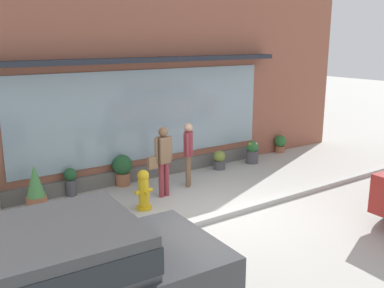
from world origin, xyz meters
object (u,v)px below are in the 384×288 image
object	(u,v)px
pedestrian_passerby	(188,150)
potted_plant_corner_tall	(280,143)
potted_plant_window_center	(71,181)
potted_plant_low_front	(36,188)
parked_car_dark_gray	(51,285)
potted_plant_near_hydrant	(252,152)
potted_plant_by_entrance	(219,160)
fire_hydrant	(144,190)
potted_plant_window_right	(122,168)
pedestrian_with_handbag	(163,157)

from	to	relation	value
pedestrian_passerby	potted_plant_corner_tall	distance (m)	4.46
potted_plant_window_center	potted_plant_low_front	bearing A→B (deg)	-157.01
parked_car_dark_gray	potted_plant_near_hydrant	bearing A→B (deg)	35.02
pedestrian_passerby	potted_plant_by_entrance	xyz separation A→B (m)	(1.53, 0.70, -0.66)
fire_hydrant	potted_plant_near_hydrant	xyz separation A→B (m)	(4.35, 1.34, -0.11)
potted_plant_corner_tall	potted_plant_window_center	xyz separation A→B (m)	(-6.95, -0.04, 0.07)
potted_plant_window_center	potted_plant_near_hydrant	bearing A→B (deg)	-3.81
fire_hydrant	pedestrian_passerby	bearing A→B (deg)	23.21
fire_hydrant	potted_plant_low_front	world-z (taller)	potted_plant_low_front
potted_plant_low_front	potted_plant_window_center	distance (m)	0.98
parked_car_dark_gray	potted_plant_window_right	size ratio (longest dim) A/B	5.23
parked_car_dark_gray	potted_plant_window_right	world-z (taller)	parked_car_dark_gray
potted_plant_window_right	pedestrian_with_handbag	bearing A→B (deg)	-71.42
pedestrian_passerby	potted_plant_window_right	bearing A→B (deg)	94.82
potted_plant_near_hydrant	potted_plant_low_front	xyz separation A→B (m)	(-6.26, -0.02, 0.14)
potted_plant_corner_tall	potted_plant_low_front	xyz separation A→B (m)	(-7.84, -0.42, 0.18)
pedestrian_passerby	potted_plant_near_hydrant	bearing A→B (deg)	-35.59
pedestrian_passerby	potted_plant_corner_tall	size ratio (longest dim) A/B	2.85
pedestrian_with_handbag	parked_car_dark_gray	xyz separation A→B (m)	(-3.71, -3.75, -0.06)
pedestrian_with_handbag	potted_plant_near_hydrant	size ratio (longest dim) A/B	2.46
potted_plant_corner_tall	potted_plant_window_right	world-z (taller)	potted_plant_window_right
fire_hydrant	potted_plant_low_front	size ratio (longest dim) A/B	0.88
pedestrian_with_handbag	pedestrian_passerby	world-z (taller)	pedestrian_with_handbag
potted_plant_corner_tall	fire_hydrant	bearing A→B (deg)	-163.70
parked_car_dark_gray	potted_plant_by_entrance	xyz separation A→B (m)	(6.15, 4.74, -0.63)
pedestrian_with_handbag	potted_plant_window_right	size ratio (longest dim) A/B	2.11
fire_hydrant	potted_plant_by_entrance	distance (m)	3.47
potted_plant_corner_tall	potted_plant_near_hydrant	distance (m)	1.63
fire_hydrant	potted_plant_window_right	world-z (taller)	fire_hydrant
pedestrian_passerby	potted_plant_by_entrance	world-z (taller)	pedestrian_passerby
fire_hydrant	potted_plant_near_hydrant	size ratio (longest dim) A/B	1.32
parked_car_dark_gray	fire_hydrant	bearing A→B (deg)	50.73
pedestrian_passerby	potted_plant_low_front	bearing A→B (deg)	121.33
potted_plant_window_center	pedestrian_with_handbag	bearing A→B (deg)	-36.22
parked_car_dark_gray	potted_plant_low_front	size ratio (longest dim) A/B	4.08
fire_hydrant	parked_car_dark_gray	size ratio (longest dim) A/B	0.22
fire_hydrant	potted_plant_near_hydrant	world-z (taller)	fire_hydrant
pedestrian_passerby	potted_plant_by_entrance	size ratio (longest dim) A/B	2.99
fire_hydrant	parked_car_dark_gray	distance (m)	4.49
fire_hydrant	potted_plant_by_entrance	bearing A→B (deg)	23.85
potted_plant_near_hydrant	potted_plant_window_center	bearing A→B (deg)	176.19
pedestrian_with_handbag	pedestrian_passerby	bearing A→B (deg)	-164.41
potted_plant_by_entrance	potted_plant_window_center	world-z (taller)	potted_plant_window_center
pedestrian_with_handbag	fire_hydrant	bearing A→B (deg)	27.84
pedestrian_with_handbag	potted_plant_by_entrance	world-z (taller)	pedestrian_with_handbag
potted_plant_near_hydrant	potted_plant_window_right	world-z (taller)	potted_plant_window_right
potted_plant_corner_tall	potted_plant_window_right	xyz separation A→B (m)	(-5.62, -0.06, 0.14)
potted_plant_near_hydrant	potted_plant_low_front	size ratio (longest dim) A/B	0.67
potted_plant_low_front	potted_plant_window_center	bearing A→B (deg)	22.99
pedestrian_passerby	potted_plant_near_hydrant	world-z (taller)	pedestrian_passerby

